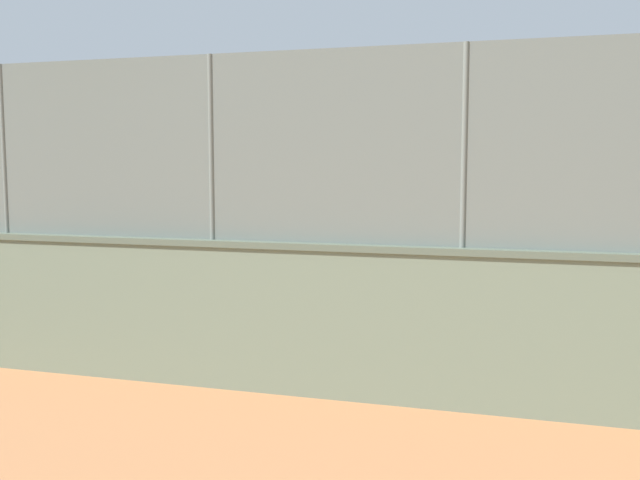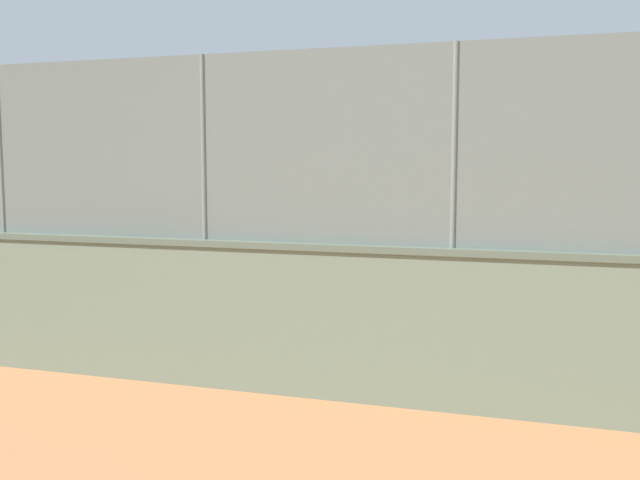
% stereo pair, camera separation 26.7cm
% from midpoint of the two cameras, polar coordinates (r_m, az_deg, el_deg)
% --- Properties ---
extents(ground_plane, '(260.00, 260.00, 0.00)m').
position_cam_midpoint_polar(ground_plane, '(21.99, 2.71, -1.31)').
color(ground_plane, '#B27247').
extents(perimeter_wall, '(31.41, 0.52, 1.87)m').
position_cam_midpoint_polar(perimeter_wall, '(9.22, -9.25, -5.69)').
color(perimeter_wall, slate).
rests_on(perimeter_wall, ground_plane).
extents(fence_panel_on_wall, '(30.85, 0.23, 2.27)m').
position_cam_midpoint_polar(fence_panel_on_wall, '(9.03, -9.47, 7.24)').
color(fence_panel_on_wall, slate).
rests_on(fence_panel_on_wall, perimeter_wall).
extents(player_baseline_waiting, '(1.07, 0.86, 1.59)m').
position_cam_midpoint_polar(player_baseline_waiting, '(21.31, 4.76, 0.97)').
color(player_baseline_waiting, '#591919').
rests_on(player_baseline_waiting, ground_plane).
extents(player_crossing_court, '(0.70, 0.82, 1.53)m').
position_cam_midpoint_polar(player_crossing_court, '(16.75, 0.89, -0.52)').
color(player_crossing_court, navy).
rests_on(player_crossing_court, ground_plane).
extents(player_at_service_line, '(1.06, 0.75, 1.62)m').
position_cam_midpoint_polar(player_at_service_line, '(14.63, 1.68, -1.26)').
color(player_at_service_line, '#B2B2B2').
rests_on(player_at_service_line, ground_plane).
extents(sports_ball, '(0.17, 0.17, 0.17)m').
position_cam_midpoint_polar(sports_ball, '(19.37, -1.11, -2.04)').
color(sports_ball, '#3399D8').
rests_on(sports_ball, ground_plane).
extents(courtside_bench, '(1.60, 0.39, 0.87)m').
position_cam_midpoint_polar(courtside_bench, '(12.98, -19.72, -4.72)').
color(courtside_bench, gray).
rests_on(courtside_bench, ground_plane).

